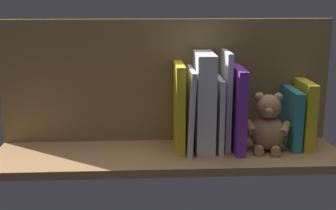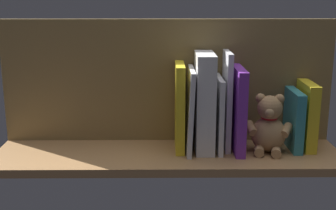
% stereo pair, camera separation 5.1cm
% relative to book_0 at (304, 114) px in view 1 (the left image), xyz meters
% --- Properties ---
extents(ground_plane, '(0.94, 0.26, 0.02)m').
position_rel_book_0_xyz_m(ground_plane, '(0.38, 0.03, -0.10)').
color(ground_plane, '#A87A4C').
extents(shelf_back_panel, '(0.94, 0.02, 0.35)m').
position_rel_book_0_xyz_m(shelf_back_panel, '(0.38, -0.07, 0.08)').
color(shelf_back_panel, olive).
rests_on(shelf_back_panel, ground_plane).
extents(book_0, '(0.03, 0.12, 0.18)m').
position_rel_book_0_xyz_m(book_0, '(0.00, 0.00, 0.00)').
color(book_0, yellow).
rests_on(book_0, ground_plane).
extents(book_1, '(0.02, 0.13, 0.16)m').
position_rel_book_0_xyz_m(book_1, '(0.04, 0.00, -0.01)').
color(book_1, teal).
rests_on(book_1, ground_plane).
extents(teddy_bear, '(0.13, 0.12, 0.16)m').
position_rel_book_0_xyz_m(teddy_bear, '(0.11, 0.03, -0.02)').
color(teddy_bear, tan).
rests_on(teddy_bear, ground_plane).
extents(book_2, '(0.02, 0.16, 0.23)m').
position_rel_book_0_xyz_m(book_2, '(0.19, 0.02, 0.02)').
color(book_2, purple).
rests_on(book_2, ground_plane).
extents(book_3, '(0.01, 0.12, 0.27)m').
position_rel_book_0_xyz_m(book_3, '(0.22, -0.00, 0.04)').
color(book_3, silver).
rests_on(book_3, ground_plane).
extents(book_4, '(0.01, 0.14, 0.20)m').
position_rel_book_0_xyz_m(book_4, '(0.24, 0.01, 0.01)').
color(book_4, silver).
rests_on(book_4, ground_plane).
extents(dictionary_thick_white, '(0.05, 0.14, 0.27)m').
position_rel_book_0_xyz_m(dictionary_thick_white, '(0.28, 0.01, 0.04)').
color(dictionary_thick_white, white).
rests_on(dictionary_thick_white, ground_plane).
extents(book_5, '(0.02, 0.16, 0.23)m').
position_rel_book_0_xyz_m(book_5, '(0.32, 0.02, 0.02)').
color(book_5, silver).
rests_on(book_5, ground_plane).
extents(book_6, '(0.02, 0.13, 0.24)m').
position_rel_book_0_xyz_m(book_6, '(0.35, 0.00, 0.03)').
color(book_6, yellow).
rests_on(book_6, ground_plane).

